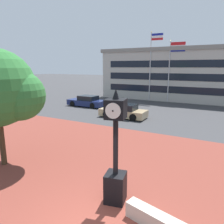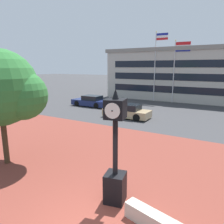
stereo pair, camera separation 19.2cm
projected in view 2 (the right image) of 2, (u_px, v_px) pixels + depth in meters
name	position (u px, v px, depth m)	size (l,w,h in m)	color
plaza_brick_paving	(132.00, 184.00, 8.48)	(44.00, 13.74, 0.01)	brown
street_clock	(115.00, 159.00, 7.09)	(0.80, 0.80, 3.95)	black
plaza_tree	(4.00, 89.00, 9.63)	(3.78, 3.52, 5.44)	#42301E
car_street_near	(127.00, 112.00, 19.44)	(4.33, 1.85, 1.28)	tan
car_street_mid	(91.00, 101.00, 25.15)	(4.58, 1.97, 1.28)	navy
flagpole_primary	(156.00, 61.00, 28.04)	(1.64, 0.14, 9.10)	silver
flagpole_secondary	(176.00, 64.00, 26.82)	(1.91, 0.14, 7.90)	silver
civic_building	(210.00, 74.00, 31.75)	(27.85, 14.98, 7.13)	#B2ADA3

